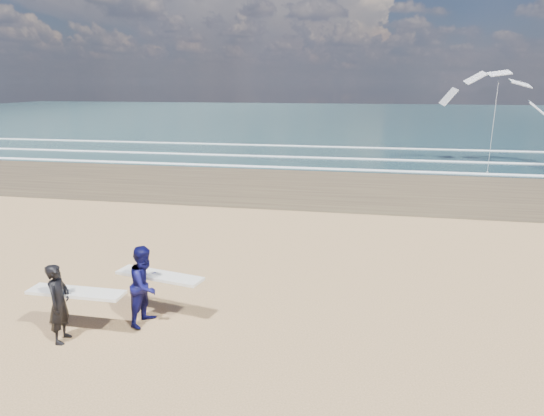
# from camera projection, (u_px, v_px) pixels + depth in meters

# --- Properties ---
(ocean) EXTENTS (220.00, 100.00, 0.02)m
(ocean) POSITION_uv_depth(u_px,v_px,m) (468.00, 119.00, 75.11)
(ocean) COLOR #193338
(ocean) RESTS_ON ground
(surfer_near) EXTENTS (2.20, 0.97, 1.79)m
(surfer_near) POSITION_uv_depth(u_px,v_px,m) (61.00, 302.00, 10.55)
(surfer_near) COLOR black
(surfer_near) RESTS_ON ground
(surfer_far) EXTENTS (2.26, 1.35, 1.91)m
(surfer_far) POSITION_uv_depth(u_px,v_px,m) (146.00, 284.00, 11.33)
(surfer_far) COLOR #0C0C43
(surfer_far) RESTS_ON ground
(kite_1) EXTENTS (6.89, 4.86, 7.45)m
(kite_1) POSITION_uv_depth(u_px,v_px,m) (496.00, 100.00, 31.84)
(kite_1) COLOR slate
(kite_1) RESTS_ON ground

